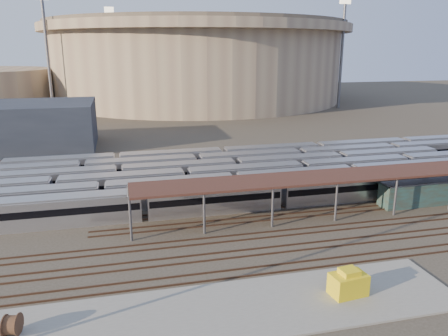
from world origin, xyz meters
TOP-DOWN VIEW (x-y plane):
  - ground at (0.00, 0.00)m, footprint 420.00×420.00m
  - apron at (-5.00, -15.00)m, footprint 50.00×9.00m
  - subway_trains at (1.08, 18.50)m, footprint 130.53×23.90m
  - inspection_shed at (22.00, 4.00)m, footprint 60.30×6.00m
  - empty_tracks at (0.00, -5.00)m, footprint 170.00×9.62m
  - stadium at (25.00, 140.00)m, footprint 124.00×124.00m
  - floodlight_0 at (-30.00, 110.00)m, footprint 4.00×1.00m
  - floodlight_2 at (70.00, 100.00)m, footprint 4.00×1.00m
  - floodlight_3 at (-10.00, 160.00)m, footprint 4.00×1.00m
  - teal_boxcar at (33.16, 4.00)m, footprint 13.93×2.91m
  - cable_reel_west at (-17.49, -14.33)m, footprint 1.30×1.90m
  - yellow_equipment at (10.42, -15.17)m, footprint 3.37×2.33m

SIDE VIEW (x-z plane):
  - ground at x=0.00m, z-range 0.00..0.00m
  - empty_tracks at x=0.00m, z-range 0.00..0.18m
  - apron at x=-5.00m, z-range 0.00..0.20m
  - cable_reel_west at x=-17.49m, z-range 0.20..1.94m
  - yellow_equipment at x=10.42m, z-range 0.20..2.18m
  - teal_boxcar at x=33.16m, z-range 0.00..3.24m
  - subway_trains at x=1.08m, z-range 0.00..3.60m
  - inspection_shed at x=22.00m, z-range 2.33..7.63m
  - stadium at x=25.00m, z-range 0.22..32.72m
  - floodlight_0 at x=-30.00m, z-range 1.45..39.85m
  - floodlight_2 at x=70.00m, z-range 1.45..39.85m
  - floodlight_3 at x=-10.00m, z-range 1.45..39.85m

